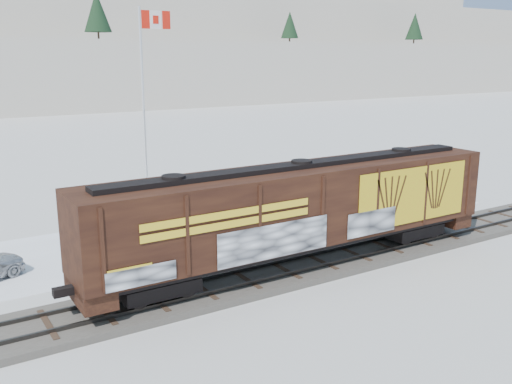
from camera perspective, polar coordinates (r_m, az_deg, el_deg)
ground at (r=24.41m, az=-1.18°, el=-9.22°), size 500.00×500.00×0.00m
rail_track at (r=24.36m, az=-1.18°, el=-8.90°), size 50.00×3.40×0.43m
parking_strip at (r=30.70m, az=-8.40°, el=-4.50°), size 40.00×8.00×0.03m
hopper_railcar at (r=24.97m, az=4.51°, el=-1.56°), size 19.88×3.06×4.52m
flagpole at (r=34.08m, az=-10.85°, el=4.97°), size 2.30×0.90×12.08m
car_white at (r=29.69m, az=-8.12°, el=-3.41°), size 5.31×3.01×1.66m
car_dark at (r=34.21m, az=6.58°, el=-1.21°), size 5.61×3.42×1.52m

